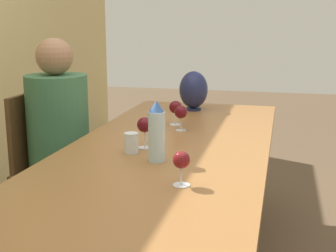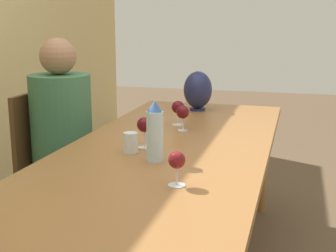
# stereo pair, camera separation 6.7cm
# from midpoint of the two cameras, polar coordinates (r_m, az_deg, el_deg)

# --- Properties ---
(dining_table) EXTENTS (2.73, 0.95, 0.74)m
(dining_table) POSITION_cam_midpoint_polar(r_m,az_deg,el_deg) (2.13, -1.90, -5.18)
(dining_table) COLOR #936033
(dining_table) RESTS_ON ground_plane
(water_bottle) EXTENTS (0.07, 0.07, 0.26)m
(water_bottle) POSITION_cam_midpoint_polar(r_m,az_deg,el_deg) (1.98, -2.37, -0.75)
(water_bottle) COLOR silver
(water_bottle) RESTS_ON dining_table
(water_tumbler) EXTENTS (0.07, 0.07, 0.09)m
(water_tumbler) POSITION_cam_midpoint_polar(r_m,az_deg,el_deg) (2.14, -5.37, -2.07)
(water_tumbler) COLOR silver
(water_tumbler) RESTS_ON dining_table
(vase) EXTENTS (0.19, 0.19, 0.26)m
(vase) POSITION_cam_midpoint_polar(r_m,az_deg,el_deg) (3.13, 2.52, 4.40)
(vase) COLOR #1E234C
(vase) RESTS_ON dining_table
(wine_glass_0) EXTENTS (0.07, 0.07, 0.15)m
(wine_glass_0) POSITION_cam_midpoint_polar(r_m,az_deg,el_deg) (2.20, -3.74, 0.04)
(wine_glass_0) COLOR silver
(wine_glass_0) RESTS_ON dining_table
(wine_glass_1) EXTENTS (0.07, 0.07, 0.14)m
(wine_glass_1) POSITION_cam_midpoint_polar(r_m,az_deg,el_deg) (2.69, 0.20, 2.23)
(wine_glass_1) COLOR silver
(wine_glass_1) RESTS_ON dining_table
(wine_glass_2) EXTENTS (0.07, 0.07, 0.14)m
(wine_glass_2) POSITION_cam_midpoint_polar(r_m,az_deg,el_deg) (2.55, 0.83, 1.63)
(wine_glass_2) COLOR silver
(wine_glass_2) RESTS_ON dining_table
(wine_glass_3) EXTENTS (0.07, 0.07, 0.13)m
(wine_glass_3) POSITION_cam_midpoint_polar(r_m,az_deg,el_deg) (1.70, 0.53, -4.32)
(wine_glass_3) COLOR silver
(wine_glass_3) RESTS_ON dining_table
(chair_far) EXTENTS (0.44, 0.44, 0.91)m
(chair_far) POSITION_cam_midpoint_polar(r_m,az_deg,el_deg) (2.91, -14.88, -4.35)
(chair_far) COLOR brown
(chair_far) RESTS_ON ground_plane
(person_far) EXTENTS (0.36, 0.36, 1.24)m
(person_far) POSITION_cam_midpoint_polar(r_m,az_deg,el_deg) (2.83, -13.58, -1.34)
(person_far) COLOR #2D2D38
(person_far) RESTS_ON ground_plane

